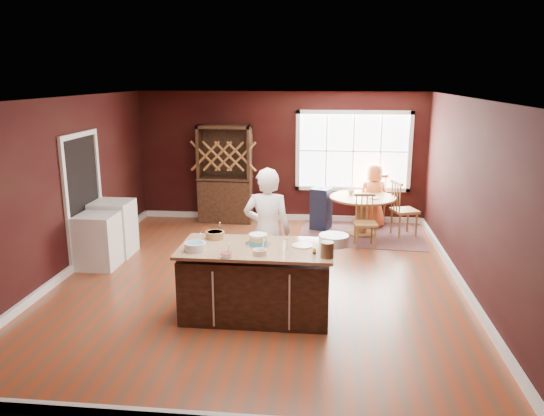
{
  "coord_description": "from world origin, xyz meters",
  "views": [
    {
      "loc": [
        0.99,
        -7.47,
        3.0
      ],
      "look_at": [
        0.16,
        0.3,
        1.05
      ],
      "focal_mm": 35.0,
      "sensor_mm": 36.0,
      "label": 1
    }
  ],
  "objects": [
    {
      "name": "dining_table",
      "position": [
        1.67,
        2.58,
        0.53
      ],
      "size": [
        1.26,
        1.26,
        0.75
      ],
      "color": "brown",
      "rests_on": "ground"
    },
    {
      "name": "toddler",
      "position": [
        0.92,
        2.93,
        0.81
      ],
      "size": [
        0.18,
        0.14,
        0.26
      ],
      "primitive_type": null,
      "color": "#8CA5BF",
      "rests_on": "high_chair"
    },
    {
      "name": "rug",
      "position": [
        1.67,
        2.58,
        0.01
      ],
      "size": [
        2.51,
        2.01,
        0.01
      ],
      "primitive_type": "cube",
      "rotation": [
        0.0,
        0.0,
        -0.07
      ],
      "color": "brown",
      "rests_on": "ground"
    },
    {
      "name": "dinner_plate",
      "position": [
        0.7,
        -1.12,
        0.93
      ],
      "size": [
        0.26,
        0.26,
        0.02
      ],
      "primitive_type": "cylinder",
      "color": "white",
      "rests_on": "kitchen_island"
    },
    {
      "name": "seated_woman",
      "position": [
        1.92,
        3.11,
        0.65
      ],
      "size": [
        0.72,
        0.57,
        1.3
      ],
      "primitive_type": "imported",
      "rotation": [
        0.0,
        0.0,
        3.41
      ],
      "color": "orange",
      "rests_on": "ground"
    },
    {
      "name": "stoneware_crock",
      "position": [
        1.01,
        -1.5,
        1.01
      ],
      "size": [
        0.16,
        0.16,
        0.19
      ],
      "primitive_type": "cylinder",
      "color": "brown",
      "rests_on": "kitchen_island"
    },
    {
      "name": "baker",
      "position": [
        0.18,
        -0.48,
        0.9
      ],
      "size": [
        0.67,
        0.44,
        1.81
      ],
      "primitive_type": "imported",
      "rotation": [
        0.0,
        0.0,
        3.13
      ],
      "color": "white",
      "rests_on": "ground"
    },
    {
      "name": "bowl_olive",
      "position": [
        0.2,
        -1.49,
        0.95
      ],
      "size": [
        0.17,
        0.17,
        0.06
      ],
      "primitive_type": "cylinder",
      "color": "white",
      "rests_on": "kitchen_island"
    },
    {
      "name": "white_tub",
      "position": [
        1.09,
        -1.01,
        0.99
      ],
      "size": [
        0.38,
        0.38,
        0.13
      ],
      "primitive_type": "cylinder",
      "color": "silver",
      "rests_on": "kitchen_island"
    },
    {
      "name": "drinking_glass",
      "position": [
        0.49,
        -1.25,
        0.99
      ],
      "size": [
        0.07,
        0.07,
        0.13
      ],
      "primitive_type": "cylinder",
      "color": "silver",
      "rests_on": "kitchen_island"
    },
    {
      "name": "washer",
      "position": [
        -2.64,
        0.28,
        0.44
      ],
      "size": [
        0.6,
        0.58,
        0.87
      ],
      "primitive_type": "cube",
      "color": "silver",
      "rests_on": "ground"
    },
    {
      "name": "chair_east",
      "position": [
        2.47,
        2.58,
        0.54
      ],
      "size": [
        0.56,
        0.58,
        1.09
      ],
      "primitive_type": null,
      "rotation": [
        0.0,
        0.0,
        1.91
      ],
      "color": "brown",
      "rests_on": "ground"
    },
    {
      "name": "high_chair",
      "position": [
        0.88,
        2.85,
        0.44
      ],
      "size": [
        0.45,
        0.45,
        0.88
      ],
      "primitive_type": null,
      "rotation": [
        0.0,
        0.0,
        -0.35
      ],
      "color": "black",
      "rests_on": "ground"
    },
    {
      "name": "table_cup",
      "position": [
        1.45,
        2.76,
        0.8
      ],
      "size": [
        0.13,
        0.13,
        0.1
      ],
      "primitive_type": "imported",
      "rotation": [
        0.0,
        0.0,
        0.0
      ],
      "color": "white",
      "rests_on": "dining_table"
    },
    {
      "name": "doorway",
      "position": [
        -2.97,
        0.6,
        1.02
      ],
      "size": [
        0.08,
        1.26,
        2.13
      ],
      "primitive_type": null,
      "color": "white",
      "rests_on": "room_shell"
    },
    {
      "name": "dryer",
      "position": [
        -2.64,
        0.92,
        0.47
      ],
      "size": [
        0.65,
        0.62,
        0.94
      ],
      "primitive_type": "cube",
      "color": "white",
      "rests_on": "ground"
    },
    {
      "name": "chair_south",
      "position": [
        1.68,
        1.77,
        0.48
      ],
      "size": [
        0.44,
        0.42,
        0.96
      ],
      "primitive_type": null,
      "rotation": [
        0.0,
        0.0,
        0.1
      ],
      "color": "brown",
      "rests_on": "ground"
    },
    {
      "name": "table_plate",
      "position": [
        1.87,
        2.44,
        0.76
      ],
      "size": [
        0.22,
        0.22,
        0.02
      ],
      "primitive_type": "cylinder",
      "color": "beige",
      "rests_on": "dining_table"
    },
    {
      "name": "hutch",
      "position": [
        -1.13,
        3.22,
        1.01
      ],
      "size": [
        1.1,
        0.46,
        2.02
      ],
      "primitive_type": "cube",
      "color": "#422010",
      "rests_on": "ground"
    },
    {
      "name": "layer_cake",
      "position": [
        0.13,
        -1.1,
        0.99
      ],
      "size": [
        0.33,
        0.33,
        0.13
      ],
      "primitive_type": null,
      "color": "white",
      "rests_on": "kitchen_island"
    },
    {
      "name": "room_shell",
      "position": [
        0.0,
        0.0,
        1.35
      ],
      "size": [
        7.0,
        7.0,
        7.0
      ],
      "color": "maroon",
      "rests_on": "ground"
    },
    {
      "name": "window",
      "position": [
        1.5,
        3.47,
        1.5
      ],
      "size": [
        2.36,
        0.1,
        1.66
      ],
      "primitive_type": null,
      "color": "white",
      "rests_on": "room_shell"
    },
    {
      "name": "bowl_yellow",
      "position": [
        -0.47,
        -0.9,
        0.97
      ],
      "size": [
        0.25,
        0.25,
        0.09
      ],
      "primitive_type": "cylinder",
      "color": "olive",
      "rests_on": "kitchen_island"
    },
    {
      "name": "toy_figurine",
      "position": [
        0.85,
        -1.41,
        0.96
      ],
      "size": [
        0.05,
        0.05,
        0.08
      ],
      "primitive_type": null,
      "color": "yellow",
      "rests_on": "kitchen_island"
    },
    {
      "name": "bowl_blue",
      "position": [
        -0.6,
        -1.42,
        0.97
      ],
      "size": [
        0.26,
        0.26,
        0.1
      ],
      "primitive_type": "cylinder",
      "color": "white",
      "rests_on": "kitchen_island"
    },
    {
      "name": "kitchen_island",
      "position": [
        0.12,
        -1.2,
        0.44
      ],
      "size": [
        1.92,
        1.01,
        0.92
      ],
      "color": "black",
      "rests_on": "ground"
    },
    {
      "name": "chair_north",
      "position": [
        1.94,
        3.39,
        0.54
      ],
      "size": [
        0.56,
        0.55,
        1.08
      ],
      "primitive_type": null,
      "rotation": [
        0.0,
        0.0,
        3.45
      ],
      "color": "olive",
      "rests_on": "ground"
    },
    {
      "name": "bowl_pink",
      "position": [
        -0.18,
        -1.63,
        0.95
      ],
      "size": [
        0.15,
        0.15,
        0.05
      ],
      "primitive_type": "cylinder",
      "color": "white",
      "rests_on": "kitchen_island"
    }
  ]
}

